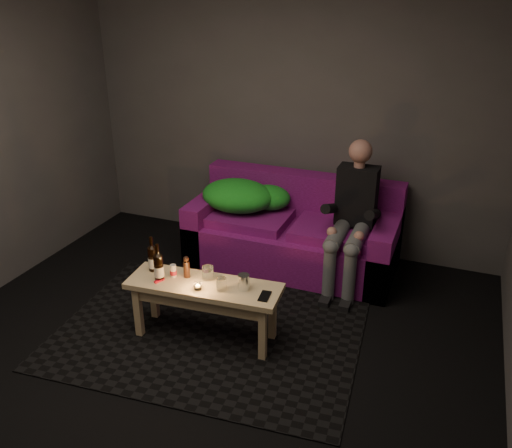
# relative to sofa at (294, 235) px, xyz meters

# --- Properties ---
(floor) EXTENTS (4.50, 4.50, 0.00)m
(floor) POSITION_rel_sofa_xyz_m (-0.20, -1.81, -0.29)
(floor) COLOR black
(floor) RESTS_ON ground
(room) EXTENTS (4.50, 4.50, 4.50)m
(room) POSITION_rel_sofa_xyz_m (-0.20, -1.35, 1.36)
(room) COLOR silver
(room) RESTS_ON ground
(rug) EXTENTS (2.33, 1.77, 0.01)m
(rug) POSITION_rel_sofa_xyz_m (-0.24, -1.29, -0.28)
(rug) COLOR black
(rug) RESTS_ON floor
(sofa) EXTENTS (1.84, 0.83, 0.79)m
(sofa) POSITION_rel_sofa_xyz_m (0.00, 0.00, 0.00)
(sofa) COLOR #630D4F
(sofa) RESTS_ON floor
(green_blanket) EXTENTS (0.81, 0.55, 0.28)m
(green_blanket) POSITION_rel_sofa_xyz_m (-0.50, -0.01, 0.31)
(green_blanket) COLOR #1B9920
(green_blanket) RESTS_ON sofa
(person) EXTENTS (0.33, 0.76, 1.23)m
(person) POSITION_rel_sofa_xyz_m (0.54, -0.15, 0.35)
(person) COLOR black
(person) RESTS_ON sofa
(coffee_table) EXTENTS (1.13, 0.44, 0.45)m
(coffee_table) POSITION_rel_sofa_xyz_m (-0.24, -1.34, 0.08)
(coffee_table) COLOR #EFCC8C
(coffee_table) RESTS_ON rug
(beer_bottle_a) EXTENTS (0.07, 0.07, 0.27)m
(beer_bottle_a) POSITION_rel_sofa_xyz_m (-0.68, -1.30, 0.26)
(beer_bottle_a) COLOR black
(beer_bottle_a) RESTS_ON coffee_table
(beer_bottle_b) EXTENTS (0.07, 0.07, 0.28)m
(beer_bottle_b) POSITION_rel_sofa_xyz_m (-0.56, -1.40, 0.27)
(beer_bottle_b) COLOR black
(beer_bottle_b) RESTS_ON coffee_table
(salt_shaker) EXTENTS (0.06, 0.06, 0.09)m
(salt_shaker) POSITION_rel_sofa_xyz_m (-0.49, -1.32, 0.21)
(salt_shaker) COLOR silver
(salt_shaker) RESTS_ON coffee_table
(pepper_mill) EXTENTS (0.06, 0.06, 0.13)m
(pepper_mill) POSITION_rel_sofa_xyz_m (-0.40, -1.29, 0.23)
(pepper_mill) COLOR black
(pepper_mill) RESTS_ON coffee_table
(tumbler_back) EXTENTS (0.09, 0.09, 0.10)m
(tumbler_back) POSITION_rel_sofa_xyz_m (-0.24, -1.26, 0.21)
(tumbler_back) COLOR white
(tumbler_back) RESTS_ON coffee_table
(tealight) EXTENTS (0.05, 0.05, 0.04)m
(tealight) POSITION_rel_sofa_xyz_m (-0.25, -1.42, 0.18)
(tealight) COLOR white
(tealight) RESTS_ON coffee_table
(tumbler_front) EXTENTS (0.07, 0.07, 0.09)m
(tumbler_front) POSITION_rel_sofa_xyz_m (-0.09, -1.36, 0.21)
(tumbler_front) COLOR white
(tumbler_front) RESTS_ON coffee_table
(steel_cup) EXTENTS (0.11, 0.11, 0.11)m
(steel_cup) POSITION_rel_sofa_xyz_m (0.05, -1.30, 0.22)
(steel_cup) COLOR silver
(steel_cup) RESTS_ON coffee_table
(smartphone) EXTENTS (0.08, 0.14, 0.01)m
(smartphone) POSITION_rel_sofa_xyz_m (0.22, -1.34, 0.17)
(smartphone) COLOR black
(smartphone) RESTS_ON coffee_table
(red_lighter) EXTENTS (0.05, 0.08, 0.01)m
(red_lighter) POSITION_rel_sofa_xyz_m (-0.55, -1.42, 0.17)
(red_lighter) COLOR red
(red_lighter) RESTS_ON coffee_table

